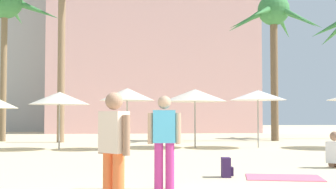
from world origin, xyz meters
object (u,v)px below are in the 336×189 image
cafe_umbrella_0 (127,94)px  cafe_umbrella_1 (258,95)px  palm_tree_center (274,21)px  person_mid_center (114,147)px  palm_tree_right (5,8)px  cafe_umbrella_6 (60,98)px  cafe_umbrella_4 (195,95)px  beach_towel (284,177)px  person_near_right (164,138)px  backpack (226,168)px

cafe_umbrella_0 → cafe_umbrella_1: cafe_umbrella_0 is taller
palm_tree_center → person_mid_center: 20.24m
palm_tree_right → cafe_umbrella_6: 8.76m
cafe_umbrella_4 → cafe_umbrella_0: bearing=-165.4°
beach_towel → person_near_right: 3.10m
beach_towel → backpack: bearing=169.0°
cafe_umbrella_0 → person_mid_center: 12.09m
cafe_umbrella_4 → person_near_right: bearing=-102.5°
cafe_umbrella_6 → person_mid_center: bearing=-79.7°
backpack → person_mid_center: person_mid_center is taller
cafe_umbrella_4 → cafe_umbrella_6: size_ratio=1.14×
palm_tree_right → cafe_umbrella_4: palm_tree_right is taller
cafe_umbrella_1 → person_near_right: cafe_umbrella_1 is taller
person_near_right → cafe_umbrella_4: bearing=174.5°
cafe_umbrella_0 → beach_towel: (3.13, -8.82, -2.17)m
person_mid_center → backpack: bearing=-166.5°
palm_tree_right → palm_tree_center: bearing=-3.8°
beach_towel → backpack: 1.22m
person_near_right → cafe_umbrella_1: bearing=161.4°
palm_tree_center → cafe_umbrella_6: (-10.65, -5.26, -4.43)m
palm_tree_center → palm_tree_right: 14.34m
cafe_umbrella_0 → person_mid_center: (-0.44, -12.01, -1.28)m
cafe_umbrella_4 → cafe_umbrella_6: (-5.52, -0.47, -0.16)m
person_near_right → cafe_umbrella_6: bearing=-156.2°
cafe_umbrella_6 → backpack: (4.61, -8.86, -1.82)m
backpack → person_mid_center: size_ratio=0.26×
cafe_umbrella_1 → cafe_umbrella_6: bearing=-179.5°
person_mid_center → cafe_umbrella_1: bearing=-157.1°
beach_towel → backpack: (-1.19, 0.23, 0.19)m
person_near_right → palm_tree_right: bearing=-150.7°
palm_tree_right → beach_towel: (9.45, -15.31, -7.00)m
cafe_umbrella_1 → person_near_right: bearing=-115.6°
palm_tree_right → person_near_right: size_ratio=4.97×
cafe_umbrella_0 → beach_towel: bearing=-70.5°
cafe_umbrella_0 → beach_towel: 9.61m
backpack → palm_tree_right: bearing=124.4°
palm_tree_right → cafe_umbrella_0: size_ratio=3.43×
person_near_right → person_mid_center: 2.12m
person_mid_center → cafe_umbrella_6: bearing=-121.3°
palm_tree_center → person_near_right: palm_tree_center is taller
palm_tree_center → palm_tree_right: bearing=176.2°
cafe_umbrella_0 → person_mid_center: cafe_umbrella_0 is taller
palm_tree_right → cafe_umbrella_4: 11.85m
cafe_umbrella_1 → backpack: 9.79m
cafe_umbrella_4 → person_mid_center: (-3.29, -12.76, -1.29)m
cafe_umbrella_1 → cafe_umbrella_4: size_ratio=0.88×
palm_tree_right → beach_towel: 19.30m
cafe_umbrella_1 → beach_towel: bearing=-104.2°
cafe_umbrella_1 → cafe_umbrella_6: (-8.11, -0.06, -0.16)m
palm_tree_center → beach_towel: (-4.85, -14.36, -6.45)m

